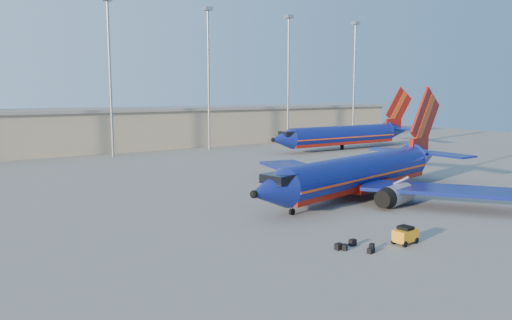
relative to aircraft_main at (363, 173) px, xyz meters
name	(u,v)px	position (x,y,z in m)	size (l,w,h in m)	color
ground	(277,198)	(-8.94, 4.37, -2.71)	(220.00, 220.00, 0.00)	slate
terminal_building	(164,126)	(1.06, 62.37, 1.61)	(122.00, 16.00, 8.50)	#9E876D
light_mast_row	(162,62)	(-3.94, 50.37, 14.85)	(101.60, 1.60, 28.65)	gray
aircraft_main	(363,173)	(0.00, 0.00, 0.00)	(36.84, 35.02, 12.67)	navy
aircraft_second	(346,135)	(30.44, 35.90, 0.27)	(38.27, 14.93, 12.97)	navy
baggage_tug	(405,235)	(-10.20, -15.21, -1.95)	(2.13, 1.43, 1.45)	orange
luggage_pile	(355,246)	(-14.57, -14.12, -2.47)	(2.69, 2.56, 0.51)	black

